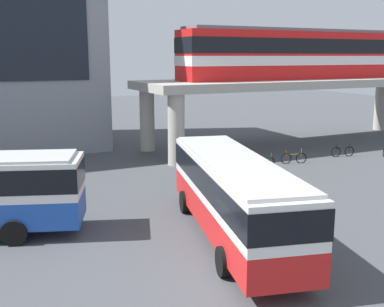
{
  "coord_description": "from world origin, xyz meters",
  "views": [
    {
      "loc": [
        -7.46,
        -12.1,
        7.05
      ],
      "look_at": [
        2.85,
        9.15,
        2.2
      ],
      "focal_mm": 44.59,
      "sensor_mm": 36.0,
      "label": 1
    }
  ],
  "objects_px": {
    "bus_main": "(233,190)",
    "bicycle_brown": "(294,158)",
    "bicycle_black": "(343,152)",
    "bicycle_green": "(266,164)",
    "train": "(300,54)"
  },
  "relations": [
    {
      "from": "bus_main",
      "to": "bicycle_brown",
      "type": "bearing_deg",
      "value": 42.78
    },
    {
      "from": "bus_main",
      "to": "bicycle_green",
      "type": "xyz_separation_m",
      "value": [
        7.82,
        9.01,
        -1.63
      ]
    },
    {
      "from": "bus_main",
      "to": "bicycle_green",
      "type": "distance_m",
      "value": 12.04
    },
    {
      "from": "train",
      "to": "bicycle_brown",
      "type": "bearing_deg",
      "value": -129.41
    },
    {
      "from": "train",
      "to": "bicycle_brown",
      "type": "xyz_separation_m",
      "value": [
        -4.72,
        -5.75,
        -6.86
      ]
    },
    {
      "from": "train",
      "to": "bicycle_black",
      "type": "distance_m",
      "value": 8.78
    },
    {
      "from": "bicycle_black",
      "to": "train",
      "type": "bearing_deg",
      "value": 88.06
    },
    {
      "from": "bicycle_black",
      "to": "bicycle_green",
      "type": "distance_m",
      "value": 7.28
    },
    {
      "from": "bicycle_green",
      "to": "bus_main",
      "type": "bearing_deg",
      "value": -130.95
    },
    {
      "from": "bicycle_black",
      "to": "bicycle_green",
      "type": "xyz_separation_m",
      "value": [
        -7.21,
        -0.98,
        0.0
      ]
    },
    {
      "from": "bus_main",
      "to": "bicycle_black",
      "type": "distance_m",
      "value": 18.12
    },
    {
      "from": "train",
      "to": "bicycle_black",
      "type": "xyz_separation_m",
      "value": [
        -0.19,
        -5.47,
        -6.86
      ]
    },
    {
      "from": "bicycle_black",
      "to": "bicycle_green",
      "type": "bearing_deg",
      "value": -172.28
    },
    {
      "from": "bus_main",
      "to": "bicycle_brown",
      "type": "xyz_separation_m",
      "value": [
        10.49,
        9.71,
        -1.63
      ]
    },
    {
      "from": "train",
      "to": "bicycle_brown",
      "type": "distance_m",
      "value": 10.12
    }
  ]
}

